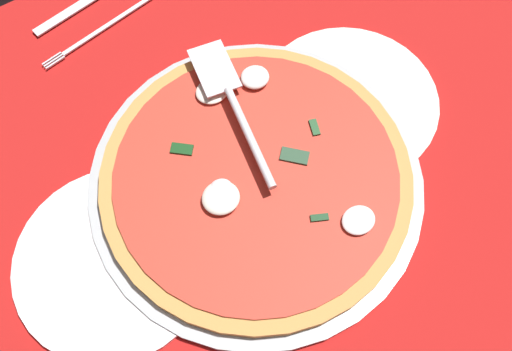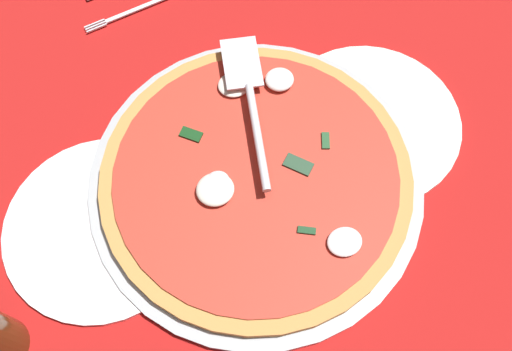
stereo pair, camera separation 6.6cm
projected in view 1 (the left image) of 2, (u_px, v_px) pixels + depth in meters
ground_plane at (287, 208)px, 67.23cm from camera, size 95.62×95.62×0.80cm
checker_pattern at (288, 206)px, 66.82cm from camera, size 95.62×95.62×0.10cm
pizza_pan at (256, 181)px, 67.45cm from camera, size 40.36×40.36×1.31cm
dinner_plate_left at (114, 261)px, 63.42cm from camera, size 22.95×22.95×1.00cm
dinner_plate_right at (348, 101)px, 72.49cm from camera, size 23.38×23.38×1.00cm
pizza at (256, 175)px, 66.18cm from camera, size 37.30×37.30×2.85cm
pizza_server at (232, 107)px, 67.40cm from camera, size 7.04×22.18×1.00cm
place_setting_far at (99, 13)px, 78.88cm from camera, size 19.72×14.91×1.40cm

